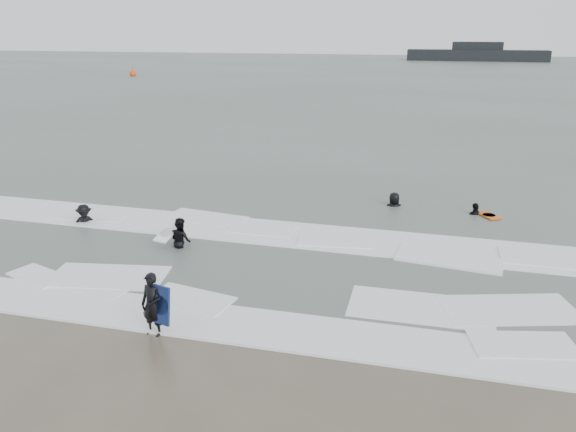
% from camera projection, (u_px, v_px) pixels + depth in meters
% --- Properties ---
extents(ground, '(320.00, 320.00, 0.00)m').
position_uv_depth(ground, '(238.00, 314.00, 14.69)').
color(ground, brown).
rests_on(ground, ground).
extents(sea, '(320.00, 320.00, 0.00)m').
position_uv_depth(sea, '(414.00, 77.00, 87.89)').
color(sea, '#47544C').
rests_on(sea, ground).
extents(surfer_centre, '(0.64, 0.47, 1.62)m').
position_uv_depth(surfer_centre, '(155.00, 334.00, 13.72)').
color(surfer_centre, black).
rests_on(surfer_centre, ground).
extents(surfer_wading, '(0.99, 0.94, 1.61)m').
position_uv_depth(surfer_wading, '(181.00, 247.00, 19.17)').
color(surfer_wading, black).
rests_on(surfer_wading, ground).
extents(surfer_breaker, '(1.20, 1.14, 1.63)m').
position_uv_depth(surfer_breaker, '(85.00, 224.00, 21.47)').
color(surfer_breaker, black).
rests_on(surfer_breaker, ground).
extents(surfer_right_near, '(1.05, 0.79, 1.66)m').
position_uv_depth(surfer_right_near, '(475.00, 215.00, 22.50)').
color(surfer_right_near, black).
rests_on(surfer_right_near, ground).
extents(surfer_right_far, '(0.99, 0.79, 1.77)m').
position_uv_depth(surfer_right_far, '(394.00, 207.00, 23.55)').
color(surfer_right_far, black).
rests_on(surfer_right_far, ground).
extents(surf_foam, '(30.03, 9.06, 0.09)m').
position_uv_depth(surf_foam, '(277.00, 259.00, 18.06)').
color(surf_foam, white).
rests_on(surf_foam, ground).
extents(bodyboards, '(11.56, 12.26, 1.25)m').
position_uv_depth(bodyboards, '(298.00, 243.00, 18.19)').
color(bodyboards, '#101D4C').
rests_on(bodyboards, ground).
extents(buoy, '(1.00, 1.00, 1.65)m').
position_uv_depth(buoy, '(133.00, 74.00, 89.00)').
color(buoy, red).
rests_on(buoy, ground).
extents(vessel_horizon, '(31.81, 5.68, 4.32)m').
position_uv_depth(vessel_horizon, '(477.00, 54.00, 132.04)').
color(vessel_horizon, black).
rests_on(vessel_horizon, ground).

